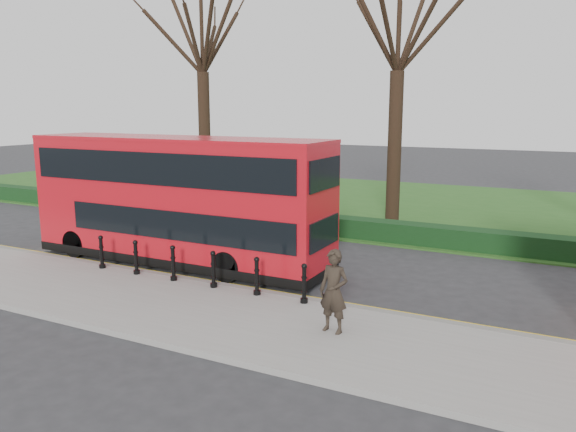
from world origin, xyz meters
The scene contains 12 objects.
ground centered at (0.00, 0.00, 0.00)m, with size 120.00×120.00×0.00m, color #28282B.
pavement centered at (0.00, -3.00, 0.07)m, with size 60.00×4.00×0.15m, color gray.
kerb centered at (0.00, -1.00, 0.07)m, with size 60.00×0.25×0.16m, color slate.
grass_verge centered at (0.00, 15.00, 0.03)m, with size 60.00×18.00×0.06m, color #24521B.
hedge centered at (0.00, 6.80, 0.40)m, with size 60.00×0.90×0.80m, color black.
yellow_line_outer centered at (0.00, -0.70, 0.01)m, with size 60.00×0.10×0.01m, color yellow.
yellow_line_inner centered at (0.00, -0.50, 0.01)m, with size 60.00×0.10×0.01m, color yellow.
tree_left centered at (-8.00, 10.00, 9.10)m, with size 8.00×8.00×12.51m.
tree_mid centered at (2.00, 10.00, 8.81)m, with size 7.75×7.75×12.11m.
bollard_row centered at (-0.47, -1.35, 0.65)m, with size 7.20×0.15×1.00m.
bus_lead centered at (-2.52, 0.68, 2.11)m, with size 10.53×2.42×4.19m.
pedestrian centered at (4.47, -2.77, 1.10)m, with size 0.69×0.46×1.90m, color black.
Camera 1 is at (8.99, -13.90, 5.14)m, focal length 35.00 mm.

